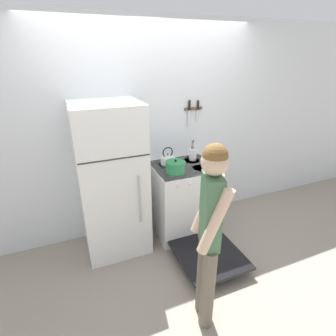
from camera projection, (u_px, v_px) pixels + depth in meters
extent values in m
plane|color=gray|center=(153.00, 220.00, 3.69)|extent=(14.00, 14.00, 0.00)
cube|color=silver|center=(150.00, 132.00, 3.20)|extent=(10.00, 0.06, 2.55)
cube|color=white|center=(112.00, 181.00, 2.88)|extent=(0.70, 0.62, 1.72)
cube|color=#2D2D2D|center=(115.00, 159.00, 2.47)|extent=(0.69, 0.01, 0.01)
cylinder|color=#B2B5BA|center=(140.00, 200.00, 2.72)|extent=(0.02, 0.02, 0.55)
cube|color=white|center=(183.00, 199.00, 3.33)|extent=(0.75, 0.65, 0.91)
cube|color=black|center=(184.00, 167.00, 3.16)|extent=(0.73, 0.63, 0.02)
cube|color=black|center=(194.00, 211.00, 3.09)|extent=(0.65, 0.05, 0.69)
cylinder|color=black|center=(175.00, 173.00, 2.99)|extent=(0.21, 0.21, 0.01)
cylinder|color=black|center=(201.00, 168.00, 3.10)|extent=(0.21, 0.21, 0.01)
cylinder|color=black|center=(167.00, 165.00, 3.20)|extent=(0.21, 0.21, 0.01)
cylinder|color=black|center=(191.00, 161.00, 3.32)|extent=(0.21, 0.21, 0.01)
cylinder|color=silver|center=(178.00, 187.00, 2.82)|extent=(0.04, 0.02, 0.04)
cylinder|color=silver|center=(191.00, 184.00, 2.87)|extent=(0.04, 0.02, 0.04)
cylinder|color=silver|center=(203.00, 182.00, 2.92)|extent=(0.04, 0.02, 0.04)
cylinder|color=silver|center=(214.00, 180.00, 2.97)|extent=(0.04, 0.02, 0.04)
cube|color=black|center=(209.00, 255.00, 2.89)|extent=(0.69, 0.73, 0.04)
cube|color=#99999E|center=(186.00, 205.00, 3.28)|extent=(0.61, 0.36, 0.01)
cylinder|color=#237A42|center=(175.00, 168.00, 2.96)|extent=(0.21, 0.21, 0.12)
cylinder|color=#237A42|center=(176.00, 162.00, 2.93)|extent=(0.22, 0.22, 0.02)
sphere|color=black|center=(176.00, 161.00, 2.93)|extent=(0.03, 0.03, 0.03)
cylinder|color=#237A42|center=(166.00, 166.00, 2.90)|extent=(0.03, 0.02, 0.02)
cylinder|color=#237A42|center=(185.00, 163.00, 2.99)|extent=(0.03, 0.02, 0.02)
cylinder|color=silver|center=(168.00, 161.00, 3.19)|extent=(0.17, 0.17, 0.09)
cone|color=silver|center=(168.00, 156.00, 3.16)|extent=(0.16, 0.16, 0.02)
sphere|color=black|center=(168.00, 154.00, 3.16)|extent=(0.02, 0.02, 0.02)
cone|color=silver|center=(174.00, 159.00, 3.21)|extent=(0.10, 0.03, 0.08)
torus|color=black|center=(168.00, 152.00, 3.15)|extent=(0.13, 0.01, 0.13)
cylinder|color=silver|center=(193.00, 155.00, 3.30)|extent=(0.09, 0.09, 0.15)
cylinder|color=#9E7547|center=(192.00, 150.00, 3.27)|extent=(0.02, 0.04, 0.23)
cylinder|color=#232326|center=(193.00, 149.00, 3.29)|extent=(0.03, 0.05, 0.22)
cylinder|color=#B2B5BA|center=(193.00, 148.00, 3.27)|extent=(0.05, 0.04, 0.26)
cylinder|color=#4C4C51|center=(192.00, 149.00, 3.29)|extent=(0.04, 0.03, 0.23)
cylinder|color=#6B6051|center=(208.00, 290.00, 2.12)|extent=(0.12, 0.12, 0.79)
cylinder|color=#6B6051|center=(203.00, 275.00, 2.27)|extent=(0.12, 0.12, 0.79)
cube|color=#47704C|center=(211.00, 212.00, 1.92)|extent=(0.18, 0.25, 0.59)
cylinder|color=beige|center=(215.00, 222.00, 1.81)|extent=(0.25, 0.14, 0.53)
cylinder|color=beige|center=(207.00, 203.00, 2.03)|extent=(0.25, 0.14, 0.53)
sphere|color=beige|center=(215.00, 162.00, 1.76)|extent=(0.19, 0.19, 0.19)
sphere|color=brown|center=(215.00, 156.00, 1.74)|extent=(0.18, 0.18, 0.18)
cube|color=brown|center=(193.00, 109.00, 3.26)|extent=(0.24, 0.02, 0.03)
cube|color=silver|center=(189.00, 118.00, 3.28)|extent=(0.03, 0.00, 0.23)
cube|color=black|center=(189.00, 105.00, 3.21)|extent=(0.02, 0.02, 0.11)
cube|color=silver|center=(198.00, 115.00, 3.31)|extent=(0.03, 0.00, 0.16)
cube|color=black|center=(198.00, 104.00, 3.25)|extent=(0.02, 0.02, 0.10)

